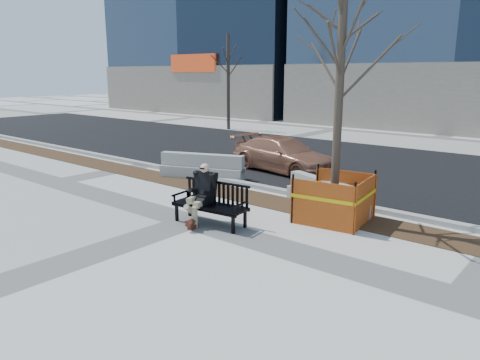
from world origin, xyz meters
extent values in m
plane|color=beige|center=(0.00, 0.00, 0.00)|extent=(120.00, 120.00, 0.00)
cube|color=#47301C|center=(0.00, 2.60, 0.00)|extent=(40.00, 1.20, 0.02)
cube|color=black|center=(0.00, 8.80, 0.00)|extent=(60.00, 10.40, 0.01)
cube|color=#9E9B93|center=(0.00, 3.55, 0.06)|extent=(60.00, 0.25, 0.12)
imported|color=#A4674A|center=(-1.54, 6.09, 0.00)|extent=(4.34, 2.23, 1.20)
camera|label=1|loc=(7.55, -7.19, 3.43)|focal=34.35mm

